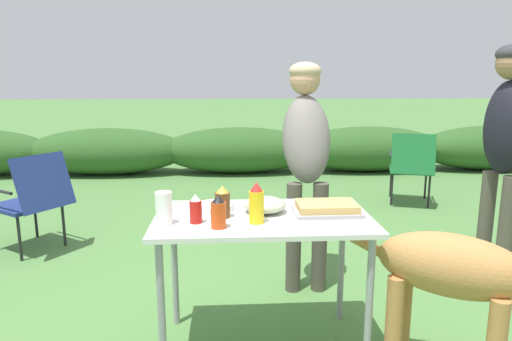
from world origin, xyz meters
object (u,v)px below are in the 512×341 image
object	(u,v)px
standing_person_in_olive_jacket	(505,136)
camp_chair_green_behind_table	(411,165)
mixing_bowl	(265,205)
ketchup_bottle	(196,209)
hot_sauce_bottle	(218,212)
beer_bottle	(222,202)
standing_person_in_red_jacket	(306,147)
folding_table	(263,230)
food_tray	(327,208)
camp_chair_near_hedge	(33,197)
mustard_bottle	(256,204)
paper_cup_stack	(164,208)
dog	(465,275)
plate_stack	(215,206)

from	to	relation	value
standing_person_in_olive_jacket	camp_chair_green_behind_table	xyz separation A→B (m)	(0.20, 2.01, -0.58)
mixing_bowl	standing_person_in_olive_jacket	bearing A→B (deg)	21.36
ketchup_bottle	hot_sauce_bottle	world-z (taller)	hot_sauce_bottle
beer_bottle	camp_chair_green_behind_table	world-z (taller)	beer_bottle
standing_person_in_red_jacket	standing_person_in_olive_jacket	distance (m)	1.35
folding_table	food_tray	xyz separation A→B (m)	(0.34, 0.02, 0.10)
hot_sauce_bottle	beer_bottle	size ratio (longest dim) A/B	0.97
mixing_bowl	hot_sauce_bottle	bearing A→B (deg)	-134.27
food_tray	mixing_bowl	size ratio (longest dim) A/B	1.56
standing_person_in_olive_jacket	camp_chair_near_hedge	distance (m)	3.62
standing_person_in_olive_jacket	hot_sauce_bottle	bearing A→B (deg)	-79.51
mustard_bottle	standing_person_in_red_jacket	size ratio (longest dim) A/B	0.13
hot_sauce_bottle	mustard_bottle	bearing A→B (deg)	19.87
camp_chair_green_behind_table	camp_chair_near_hedge	distance (m)	3.89
beer_bottle	standing_person_in_red_jacket	world-z (taller)	standing_person_in_red_jacket
paper_cup_stack	dog	bearing A→B (deg)	-10.29
folding_table	mixing_bowl	bearing A→B (deg)	75.53
camp_chair_green_behind_table	camp_chair_near_hedge	world-z (taller)	same
food_tray	camp_chair_green_behind_table	xyz separation A→B (m)	(1.56, 2.70, -0.30)
dog	camp_chair_green_behind_table	xyz separation A→B (m)	(1.00, 3.08, -0.08)
beer_bottle	camp_chair_near_hedge	xyz separation A→B (m)	(-1.58, 1.53, -0.35)
mixing_bowl	ketchup_bottle	size ratio (longest dim) A/B	1.55
food_tray	paper_cup_stack	distance (m)	0.83
folding_table	standing_person_in_red_jacket	world-z (taller)	standing_person_in_red_jacket
beer_bottle	standing_person_in_olive_jacket	size ratio (longest dim) A/B	0.10
standing_person_in_olive_jacket	standing_person_in_red_jacket	bearing A→B (deg)	-106.71
standing_person_in_red_jacket	camp_chair_green_behind_table	size ratio (longest dim) A/B	1.85
ketchup_bottle	mustard_bottle	bearing A→B (deg)	-3.59
hot_sauce_bottle	camp_chair_near_hedge	world-z (taller)	hot_sauce_bottle
beer_bottle	standing_person_in_red_jacket	xyz separation A→B (m)	(0.55, 0.78, 0.16)
mixing_bowl	standing_person_in_red_jacket	xyz separation A→B (m)	(0.33, 0.71, 0.20)
mustard_bottle	plate_stack	bearing A→B (deg)	130.13
paper_cup_stack	camp_chair_green_behind_table	world-z (taller)	paper_cup_stack
paper_cup_stack	hot_sauce_bottle	distance (m)	0.27
plate_stack	hot_sauce_bottle	xyz separation A→B (m)	(0.03, -0.31, 0.06)
dog	food_tray	bearing A→B (deg)	-90.00
food_tray	standing_person_in_red_jacket	world-z (taller)	standing_person_in_red_jacket
ketchup_bottle	camp_chair_near_hedge	xyz separation A→B (m)	(-1.46, 1.61, -0.34)
camp_chair_green_behind_table	standing_person_in_olive_jacket	bearing A→B (deg)	-77.47
folding_table	food_tray	bearing A→B (deg)	4.17
standing_person_in_olive_jacket	ketchup_bottle	bearing A→B (deg)	-82.74
mustard_bottle	camp_chair_green_behind_table	bearing A→B (deg)	55.68
food_tray	paper_cup_stack	world-z (taller)	paper_cup_stack
folding_table	camp_chair_near_hedge	bearing A→B (deg)	139.79
hot_sauce_bottle	standing_person_in_olive_jacket	world-z (taller)	standing_person_in_olive_jacket
paper_cup_stack	dog	world-z (taller)	paper_cup_stack
hot_sauce_bottle	standing_person_in_red_jacket	bearing A→B (deg)	58.99
camp_chair_near_hedge	standing_person_in_red_jacket	bearing A→B (deg)	-74.34
plate_stack	paper_cup_stack	world-z (taller)	paper_cup_stack
mustard_bottle	dog	world-z (taller)	mustard_bottle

